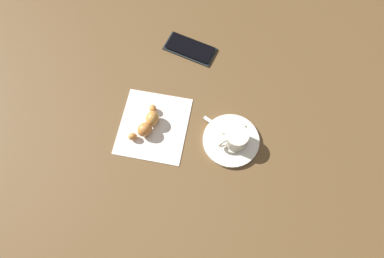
% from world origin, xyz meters
% --- Properties ---
extents(ground_plane, '(1.80, 1.80, 0.00)m').
position_xyz_m(ground_plane, '(0.00, 0.00, 0.00)').
color(ground_plane, brown).
extents(saucer, '(0.14, 0.14, 0.01)m').
position_xyz_m(saucer, '(0.11, 0.00, 0.01)').
color(saucer, silver).
rests_on(saucer, ground).
extents(espresso_cup, '(0.06, 0.07, 0.05)m').
position_xyz_m(espresso_cup, '(0.12, 0.00, 0.03)').
color(espresso_cup, silver).
rests_on(espresso_cup, saucer).
extents(teaspoon, '(0.12, 0.04, 0.01)m').
position_xyz_m(teaspoon, '(0.10, 0.01, 0.01)').
color(teaspoon, silver).
rests_on(teaspoon, saucer).
extents(sugar_packet, '(0.07, 0.05, 0.01)m').
position_xyz_m(sugar_packet, '(0.10, 0.03, 0.01)').
color(sugar_packet, white).
rests_on(sugar_packet, saucer).
extents(napkin, '(0.21, 0.22, 0.00)m').
position_xyz_m(napkin, '(-0.09, -0.04, 0.00)').
color(napkin, silver).
rests_on(napkin, ground).
extents(croissant, '(0.06, 0.12, 0.04)m').
position_xyz_m(croissant, '(-0.10, -0.05, 0.02)').
color(croissant, '#B57437').
rests_on(croissant, napkin).
extents(cell_phone, '(0.15, 0.07, 0.01)m').
position_xyz_m(cell_phone, '(-0.10, 0.22, 0.01)').
color(cell_phone, black).
rests_on(cell_phone, ground).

